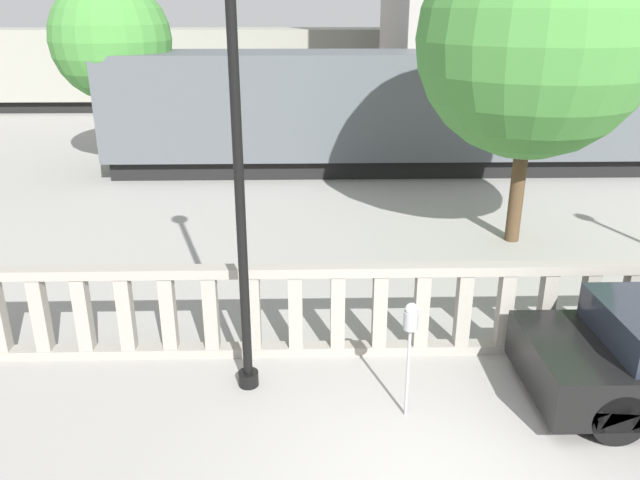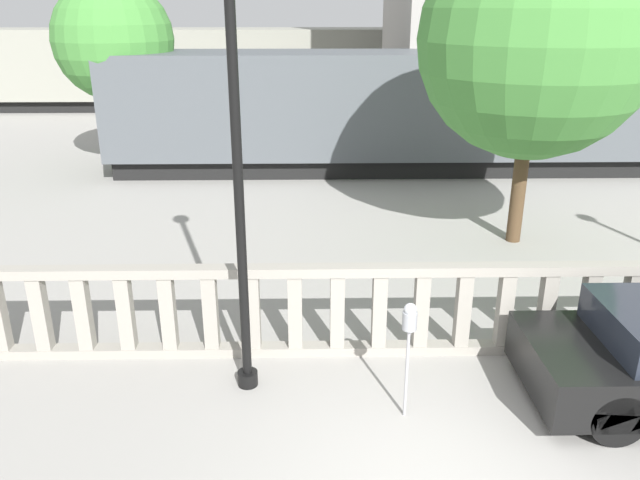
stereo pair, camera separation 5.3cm
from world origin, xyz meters
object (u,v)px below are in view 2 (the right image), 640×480
Objects in this scene: parking_meter at (409,326)px; tree_left at (114,41)px; tree_right at (536,41)px; lamppost at (235,115)px; train_near at (427,109)px; train_far at (190,67)px.

tree_left reaches higher than parking_meter.
parking_meter is 7.48m from tree_right.
train_near is at bearing 69.10° from lamppost.
lamppost is 24.14m from train_far.
train_near is 9.38m from tree_left.
train_far is 11.94m from tree_left.
tree_right is at bearing 61.84° from parking_meter.
parking_meter is 0.06× the size of train_far.
tree_right is at bearing 45.53° from lamppost.
train_far is (-6.79, 24.31, 0.68)m from parking_meter.
train_near is at bearing 79.02° from parking_meter.
parking_meter is 0.28× the size of tree_left.
tree_left is at bearing 112.04° from lamppost.
lamppost is 0.32× the size of train_near.
lamppost is 1.06× the size of tree_left.
train_near is 3.32× the size of tree_left.
tree_right is at bearing -81.75° from train_near.
lamppost reaches higher than parking_meter.
parking_meter is 14.47m from tree_left.
tree_left is 11.95m from tree_right.
lamppost is 3.78× the size of parking_meter.
tree_right reaches higher than parking_meter.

